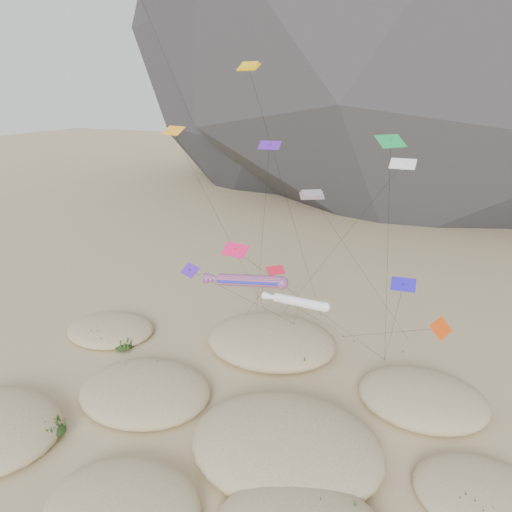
{
  "coord_description": "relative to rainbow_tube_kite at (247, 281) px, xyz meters",
  "views": [
    {
      "loc": [
        15.59,
        -28.74,
        28.25
      ],
      "look_at": [
        -2.93,
        12.0,
        12.95
      ],
      "focal_mm": 35.0,
      "sensor_mm": 36.0,
      "label": 1
    }
  ],
  "objects": [
    {
      "name": "delta_kites",
      "position": [
        3.41,
        4.85,
        4.68
      ],
      "size": [
        27.96,
        17.24,
        24.58
      ],
      "color": "red",
      "rests_on": "ground"
    },
    {
      "name": "dune_grass",
      "position": [
        -0.73,
        -3.03,
        -11.88
      ],
      "size": [
        43.36,
        26.34,
        1.48
      ],
      "color": "black",
      "rests_on": "ground"
    },
    {
      "name": "kite_stakes",
      "position": [
        1.71,
        16.17,
        -12.55
      ],
      "size": [
        19.89,
        3.36,
        0.3
      ],
      "color": "#3F2D1E",
      "rests_on": "ground"
    },
    {
      "name": "white_tube_kite",
      "position": [
        3.34,
        3.27,
        -2.64
      ],
      "size": [
        8.21,
        14.15,
        10.74
      ],
      "color": "white",
      "rests_on": "ground"
    },
    {
      "name": "multi_parafoil",
      "position": [
        3.23,
        7.42,
        5.97
      ],
      "size": [
        9.63,
        13.54,
        19.37
      ],
      "color": "#FF431A",
      "rests_on": "ground"
    },
    {
      "name": "rainbow_tube_kite",
      "position": [
        0.0,
        0.0,
        0.0
      ],
      "size": [
        7.76,
        19.16,
        13.57
      ],
      "color": "orange",
      "rests_on": "ground"
    },
    {
      "name": "dunes",
      "position": [
        -0.85,
        -2.39,
        -11.98
      ],
      "size": [
        51.88,
        37.23,
        3.99
      ],
      "color": "#CCB789",
      "rests_on": "ground"
    },
    {
      "name": "orange_parafoil",
      "position": [
        -3.6,
        8.53,
        16.67
      ],
      "size": [
        5.13,
        14.14,
        30.36
      ],
      "color": "#E6AD0C",
      "rests_on": "ground"
    },
    {
      "name": "ground",
      "position": [
        1.27,
        -6.5,
        -12.7
      ],
      "size": [
        500.0,
        500.0,
        0.0
      ],
      "primitive_type": "plane",
      "color": "#CCB789",
      "rests_on": "ground"
    }
  ]
}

